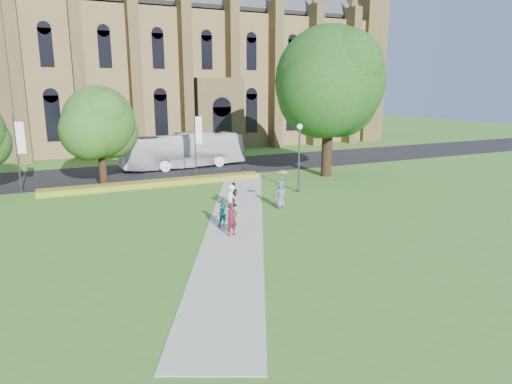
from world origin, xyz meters
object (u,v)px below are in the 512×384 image
large_tree (329,82)px  pedestrian_0 (232,219)px  streetlamp (299,150)px  tour_coach (184,151)px

large_tree → pedestrian_0: 20.18m
streetlamp → tour_coach: streetlamp is taller
pedestrian_0 → streetlamp: bearing=27.1°
pedestrian_0 → tour_coach: bearing=65.8°
streetlamp → tour_coach: 15.02m
streetlamp → large_tree: large_tree is taller
streetlamp → large_tree: size_ratio=0.40×
streetlamp → tour_coach: bearing=109.9°
large_tree → tour_coach: 15.71m
large_tree → pedestrian_0: bearing=-139.0°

